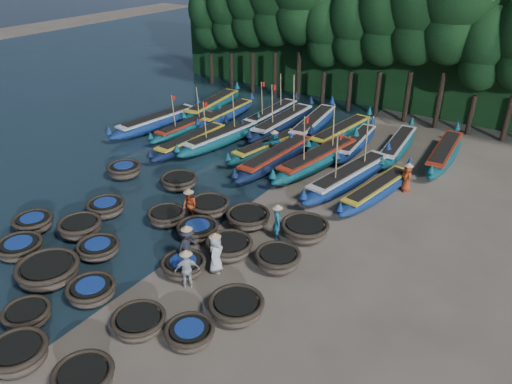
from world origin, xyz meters
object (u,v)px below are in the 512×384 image
Objects in this scene: long_boat_16 at (397,146)px; long_boat_7 at (349,177)px; long_boat_14 at (341,133)px; fisherman_1 at (277,221)px; coracle_8 at (139,322)px; coracle_9 at (190,333)px; coracle_20 at (124,170)px; coracle_7 at (91,291)px; fisherman_0 at (216,252)px; coracle_6 at (48,271)px; fisherman_2 at (189,205)px; coracle_24 at (305,229)px; long_boat_12 at (283,123)px; coracle_23 at (248,218)px; long_boat_11 at (271,115)px; long_boat_2 at (192,141)px; coracle_13 at (184,266)px; long_boat_0 at (158,122)px; fisherman_4 at (187,268)px; coracle_16 at (167,216)px; coracle_2 at (27,315)px; coracle_15 at (106,207)px; coracle_4 at (84,378)px; coracle_14 at (236,307)px; coracle_22 at (209,207)px; coracle_11 at (80,227)px; coracle_21 at (179,181)px; long_boat_9 at (213,105)px; long_boat_10 at (227,114)px; long_boat_15 at (356,143)px; long_boat_8 at (377,190)px; coracle_5 at (20,247)px; fisherman_5 at (274,145)px; coracle_19 at (278,259)px; fisherman_3 at (188,245)px; coracle_18 at (229,247)px; long_boat_17 at (444,153)px; coracle_3 at (18,354)px; long_boat_6 at (318,159)px; coracle_12 at (98,248)px.

long_boat_7 is at bearing -101.49° from long_boat_16.
fisherman_1 is at bearing -71.37° from long_boat_14.
long_boat_16 reaches higher than coracle_8.
coracle_9 is 0.76× the size of coracle_20.
coracle_7 is 0.97× the size of fisherman_0.
coracle_6 is 1.40× the size of fisherman_2.
long_boat_12 is at bearing 125.57° from coracle_24.
long_boat_11 is at bearing 118.15° from coracle_23.
long_boat_2 is at bearing 30.19° from fisherman_0.
long_boat_7 is (2.33, 11.28, 0.20)m from coracle_13.
fisherman_4 is (13.64, -12.44, 0.32)m from long_boat_0.
fisherman_0 reaches higher than long_boat_0.
coracle_16 is at bearing 142.50° from coracle_13.
coracle_2 is at bearing -104.97° from coracle_23.
coracle_4 is at bearing -44.53° from coracle_15.
coracle_15 is at bearing 72.15° from fisherman_1.
coracle_14 reaches higher than coracle_22.
coracle_11 is at bearing 165.08° from coracle_9.
long_boat_2 is 10.87m from long_boat_7.
coracle_21 reaches higher than coracle_2.
long_boat_2 is at bearing 115.84° from coracle_7.
coracle_20 is at bearing -83.85° from long_boat_9.
fisherman_0 is (11.04, -15.38, 0.46)m from long_boat_10.
long_boat_15 is (7.48, -1.43, -0.05)m from long_boat_11.
coracle_16 is at bearing -123.84° from long_boat_8.
coracle_5 is 2.65m from coracle_6.
coracle_2 is 22.84m from long_boat_14.
coracle_9 is 0.25× the size of long_boat_15.
long_boat_2 is at bearing -26.37° from fisherman_5.
coracle_19 is at bearing -57.63° from long_boat_11.
coracle_7 reaches higher than coracle_9.
fisherman_3 is at bearing 46.13° from coracle_6.
coracle_8 is 1.06× the size of coracle_14.
coracle_14 is at bearing -49.43° from coracle_18.
coracle_5 is at bearing 101.73° from fisherman_0.
coracle_9 is at bearing -79.12° from long_boat_7.
long_boat_17 is at bearing -5.67° from long_boat_9.
coracle_18 is 10.19m from coracle_20.
long_boat_2 is 5.99m from long_boat_10.
long_boat_9 is (-9.25, 22.54, 0.18)m from coracle_2.
coracle_3 is 22.04m from long_boat_0.
long_boat_11 is (-3.62, 15.19, 0.13)m from coracle_16.
long_boat_6 is (-1.14, 15.84, 0.23)m from coracle_8.
coracle_15 is at bearing -174.73° from coracle_18.
coracle_8 is 0.28× the size of long_boat_14.
long_boat_8 is 6.61m from long_boat_16.
coracle_5 is 0.96× the size of coracle_8.
coracle_12 is 17.85m from long_boat_12.
coracle_5 is (-8.24, 3.17, -0.02)m from coracle_4.
long_boat_0 is 1.10× the size of long_boat_16.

